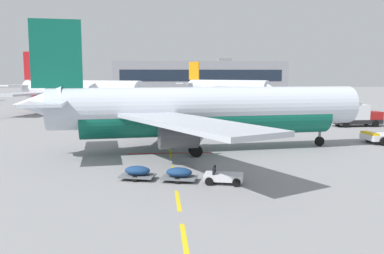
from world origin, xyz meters
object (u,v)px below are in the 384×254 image
(airliner_far_center, at_px, (225,87))
(airliner_far_right, at_px, (77,92))
(airliner_foreground, at_px, (204,111))
(catering_truck, at_px, (355,115))
(baggage_train, at_px, (180,174))

(airliner_far_center, bearing_deg, airliner_far_right, -133.39)
(airliner_foreground, distance_m, airliner_far_right, 50.32)
(airliner_foreground, xyz_separation_m, airliner_far_center, (16.32, 85.10, -0.13))
(airliner_far_right, xyz_separation_m, catering_truck, (44.82, -28.61, -2.42))
(airliner_foreground, relative_size, baggage_train, 4.01)
(airliner_far_center, relative_size, airliner_far_right, 0.88)
(catering_truck, height_order, baggage_train, catering_truck)
(airliner_foreground, xyz_separation_m, baggage_train, (-2.97, -11.40, -3.42))
(airliner_foreground, xyz_separation_m, catering_truck, (24.00, 17.21, -2.30))
(airliner_foreground, bearing_deg, catering_truck, 35.64)
(airliner_far_center, xyz_separation_m, catering_truck, (7.68, -67.89, -2.17))
(catering_truck, bearing_deg, airliner_far_right, 147.45)
(airliner_far_center, xyz_separation_m, baggage_train, (-19.29, -96.50, -3.29))
(airliner_far_right, bearing_deg, catering_truck, -32.55)
(catering_truck, bearing_deg, baggage_train, -133.31)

